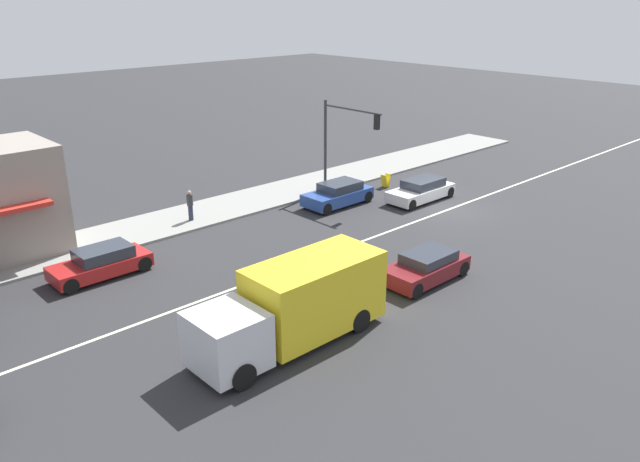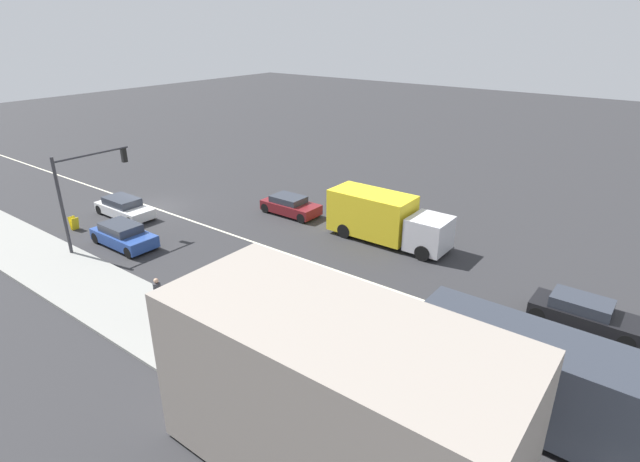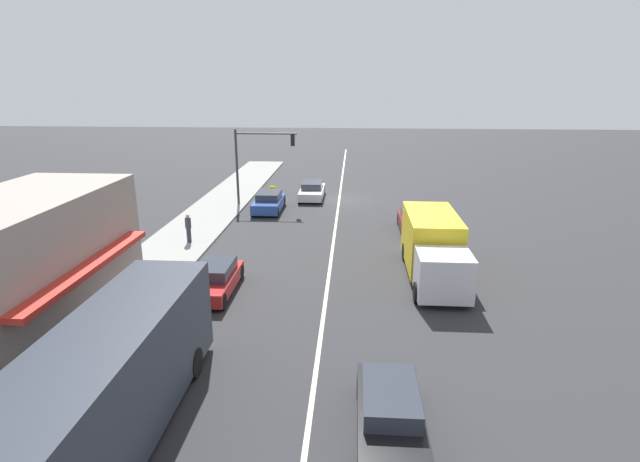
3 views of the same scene
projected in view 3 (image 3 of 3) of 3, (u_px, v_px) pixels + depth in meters
The scene contains 14 objects.
ground_plane at pixel (327, 289), 22.79m from camera, with size 160.00×160.00×0.00m, color #2B2B2D.
sidewalk_right at pixel (131, 286), 22.88m from camera, with size 4.00×73.00×0.12m, color gray.
lane_marking_center at pixel (339, 199), 39.98m from camera, with size 0.16×60.00×0.01m, color beige.
building_corner_store at pixel (19, 272), 17.46m from camera, with size 5.11×10.15×5.15m.
traffic_signal_main at pixel (255, 155), 36.64m from camera, with size 4.59×0.34×5.60m.
pedestrian at pixel (188, 228), 28.70m from camera, with size 0.34×0.34×1.68m.
warning_aframe_sign at pixel (273, 191), 40.87m from camera, with size 0.45×0.53×0.84m.
delivery_truck at pixel (433, 247), 23.93m from camera, with size 2.44×7.50×2.87m.
city_bus at pixel (97, 398), 12.09m from camera, with size 2.56×11.00×3.26m.
hatchback_red at pixel (215, 279), 22.26m from camera, with size 1.78×4.25×1.31m.
van_white at pixel (312, 190), 40.09m from camera, with size 1.85×4.54×1.32m.
suv_black at pixel (390, 415), 13.17m from camera, with size 1.75×4.42×1.36m.
sedan_maroon at pixel (415, 222), 31.27m from camera, with size 1.88×4.12×1.28m.
coupe_blue at pixel (269, 202), 36.20m from camera, with size 1.90×4.28×1.37m.
Camera 3 is at (-1.10, 39.03, 9.13)m, focal length 28.00 mm.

